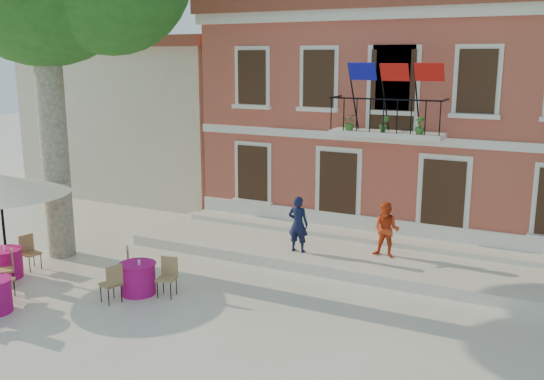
% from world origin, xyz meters
% --- Properties ---
extents(ground, '(90.00, 90.00, 0.00)m').
position_xyz_m(ground, '(0.00, 0.00, 0.00)').
color(ground, beige).
rests_on(ground, ground).
extents(main_building, '(13.50, 9.59, 7.50)m').
position_xyz_m(main_building, '(2.00, 9.99, 3.78)').
color(main_building, '#AF4C3F').
rests_on(main_building, ground).
extents(neighbor_west, '(9.40, 9.40, 6.40)m').
position_xyz_m(neighbor_west, '(-9.50, 11.00, 3.22)').
color(neighbor_west, beige).
rests_on(neighbor_west, ground).
extents(terrace, '(14.00, 3.40, 0.30)m').
position_xyz_m(terrace, '(2.00, 4.40, 0.15)').
color(terrace, silver).
rests_on(terrace, ground).
extents(pedestrian_navy, '(0.60, 0.42, 1.59)m').
position_xyz_m(pedestrian_navy, '(0.16, 3.57, 1.09)').
color(pedestrian_navy, '#0F1433').
rests_on(pedestrian_navy, terrace).
extents(pedestrian_orange, '(0.75, 0.59, 1.52)m').
position_xyz_m(pedestrian_orange, '(2.48, 4.24, 1.06)').
color(pedestrian_orange, red).
rests_on(pedestrian_orange, terrace).
extents(cafe_table_0, '(1.85, 1.75, 0.95)m').
position_xyz_m(cafe_table_0, '(-6.10, -1.05, 0.43)').
color(cafe_table_0, '#C31285').
rests_on(cafe_table_0, ground).
extents(cafe_table_3, '(1.79, 1.82, 0.95)m').
position_xyz_m(cafe_table_3, '(-2.30, -0.35, 0.43)').
color(cafe_table_3, '#C31285').
rests_on(cafe_table_3, ground).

